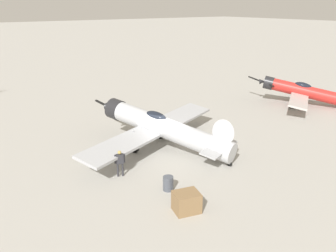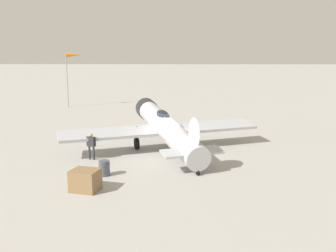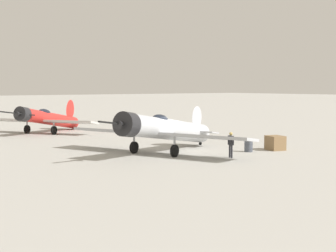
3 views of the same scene
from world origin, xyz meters
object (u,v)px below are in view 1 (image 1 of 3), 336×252
(airplane_mid_apron, at_px, (306,92))
(equipment_crate, at_px, (187,202))
(fuel_drum, at_px, (168,183))
(ground_crew_mechanic, at_px, (120,161))
(airplane_foreground, at_px, (162,127))

(airplane_mid_apron, relative_size, equipment_crate, 6.99)
(equipment_crate, bearing_deg, airplane_mid_apron, -69.76)
(airplane_mid_apron, bearing_deg, fuel_drum, 72.59)
(ground_crew_mechanic, bearing_deg, airplane_mid_apron, -64.18)
(ground_crew_mechanic, height_order, fuel_drum, ground_crew_mechanic)
(airplane_foreground, xyz_separation_m, fuel_drum, (-5.04, 3.04, -1.19))
(equipment_crate, bearing_deg, airplane_foreground, -25.84)
(ground_crew_mechanic, relative_size, equipment_crate, 1.12)
(airplane_mid_apron, xyz_separation_m, fuel_drum, (-5.77, 21.15, -0.99))
(airplane_mid_apron, height_order, fuel_drum, airplane_mid_apron)
(ground_crew_mechanic, height_order, equipment_crate, ground_crew_mechanic)
(equipment_crate, distance_m, fuel_drum, 2.26)
(airplane_foreground, bearing_deg, ground_crew_mechanic, 93.82)
(airplane_foreground, height_order, ground_crew_mechanic, airplane_foreground)
(airplane_foreground, relative_size, airplane_mid_apron, 1.29)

